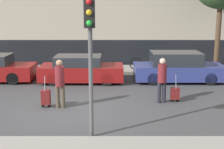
{
  "coord_description": "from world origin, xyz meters",
  "views": [
    {
      "loc": [
        1.5,
        -10.62,
        3.63
      ],
      "look_at": [
        1.51,
        1.8,
        0.95
      ],
      "focal_mm": 50.0,
      "sensor_mm": 36.0,
      "label": 1
    }
  ],
  "objects_px": {
    "trolley_left": "(45,97)",
    "parked_bicycle": "(145,63)",
    "parked_car_2": "(177,68)",
    "trolley_right": "(175,93)",
    "pedestrian_left": "(59,81)",
    "pedestrian_right": "(162,78)",
    "traffic_light": "(90,40)",
    "parked_car_1": "(81,70)"
  },
  "relations": [
    {
      "from": "trolley_left",
      "to": "parked_bicycle",
      "type": "distance_m",
      "value": 7.83
    },
    {
      "from": "pedestrian_left",
      "to": "pedestrian_right",
      "type": "distance_m",
      "value": 3.87
    },
    {
      "from": "pedestrian_left",
      "to": "pedestrian_right",
      "type": "relative_size",
      "value": 1.03
    },
    {
      "from": "parked_car_1",
      "to": "traffic_light",
      "type": "relative_size",
      "value": 1.04
    },
    {
      "from": "pedestrian_left",
      "to": "parked_bicycle",
      "type": "height_order",
      "value": "pedestrian_left"
    },
    {
      "from": "parked_car_2",
      "to": "pedestrian_left",
      "type": "height_order",
      "value": "pedestrian_left"
    },
    {
      "from": "pedestrian_left",
      "to": "traffic_light",
      "type": "relative_size",
      "value": 0.46
    },
    {
      "from": "trolley_left",
      "to": "trolley_right",
      "type": "distance_m",
      "value": 4.96
    },
    {
      "from": "pedestrian_right",
      "to": "traffic_light",
      "type": "xyz_separation_m",
      "value": [
        -2.51,
        -3.38,
        1.78
      ]
    },
    {
      "from": "trolley_left",
      "to": "trolley_right",
      "type": "xyz_separation_m",
      "value": [
        4.91,
        0.68,
        -0.05
      ]
    },
    {
      "from": "trolley_right",
      "to": "parked_bicycle",
      "type": "xyz_separation_m",
      "value": [
        -0.58,
        5.84,
        0.15
      ]
    },
    {
      "from": "trolley_left",
      "to": "traffic_light",
      "type": "xyz_separation_m",
      "value": [
        1.86,
        -2.78,
        2.39
      ]
    },
    {
      "from": "parked_car_1",
      "to": "traffic_light",
      "type": "distance_m",
      "value": 7.22
    },
    {
      "from": "traffic_light",
      "to": "trolley_right",
      "type": "bearing_deg",
      "value": 48.67
    },
    {
      "from": "pedestrian_left",
      "to": "parked_bicycle",
      "type": "bearing_deg",
      "value": 65.29
    },
    {
      "from": "pedestrian_left",
      "to": "trolley_right",
      "type": "relative_size",
      "value": 1.63
    },
    {
      "from": "traffic_light",
      "to": "parked_car_1",
      "type": "bearing_deg",
      "value": 97.94
    },
    {
      "from": "trolley_left",
      "to": "traffic_light",
      "type": "relative_size",
      "value": 0.31
    },
    {
      "from": "pedestrian_right",
      "to": "parked_bicycle",
      "type": "height_order",
      "value": "pedestrian_right"
    },
    {
      "from": "pedestrian_left",
      "to": "trolley_right",
      "type": "height_order",
      "value": "pedestrian_left"
    },
    {
      "from": "pedestrian_right",
      "to": "parked_bicycle",
      "type": "relative_size",
      "value": 0.99
    },
    {
      "from": "parked_car_1",
      "to": "trolley_left",
      "type": "distance_m",
      "value": 4.15
    },
    {
      "from": "parked_car_1",
      "to": "pedestrian_left",
      "type": "height_order",
      "value": "pedestrian_left"
    },
    {
      "from": "parked_car_1",
      "to": "parked_car_2",
      "type": "height_order",
      "value": "parked_car_2"
    },
    {
      "from": "trolley_left",
      "to": "trolley_right",
      "type": "height_order",
      "value": "trolley_left"
    },
    {
      "from": "pedestrian_right",
      "to": "pedestrian_left",
      "type": "bearing_deg",
      "value": 0.38
    },
    {
      "from": "trolley_left",
      "to": "pedestrian_right",
      "type": "bearing_deg",
      "value": 7.78
    },
    {
      "from": "parked_car_1",
      "to": "pedestrian_right",
      "type": "bearing_deg",
      "value": -44.93
    },
    {
      "from": "pedestrian_left",
      "to": "trolley_left",
      "type": "xyz_separation_m",
      "value": [
        -0.55,
        0.05,
        -0.64
      ]
    },
    {
      "from": "parked_car_2",
      "to": "parked_car_1",
      "type": "bearing_deg",
      "value": -178.2
    },
    {
      "from": "parked_car_1",
      "to": "parked_car_2",
      "type": "relative_size",
      "value": 0.93
    },
    {
      "from": "parked_car_1",
      "to": "pedestrian_left",
      "type": "xyz_separation_m",
      "value": [
        -0.36,
        -4.09,
        0.4
      ]
    },
    {
      "from": "pedestrian_left",
      "to": "trolley_right",
      "type": "distance_m",
      "value": 4.47
    },
    {
      "from": "parked_car_1",
      "to": "trolley_right",
      "type": "distance_m",
      "value": 5.23
    },
    {
      "from": "parked_car_2",
      "to": "trolley_right",
      "type": "height_order",
      "value": "parked_car_2"
    },
    {
      "from": "trolley_right",
      "to": "pedestrian_left",
      "type": "bearing_deg",
      "value": -170.46
    },
    {
      "from": "parked_car_2",
      "to": "trolley_right",
      "type": "bearing_deg",
      "value": -102.99
    },
    {
      "from": "pedestrian_left",
      "to": "pedestrian_right",
      "type": "height_order",
      "value": "pedestrian_left"
    },
    {
      "from": "parked_car_2",
      "to": "traffic_light",
      "type": "xyz_separation_m",
      "value": [
        -3.86,
        -6.98,
        2.1
      ]
    },
    {
      "from": "pedestrian_left",
      "to": "pedestrian_right",
      "type": "xyz_separation_m",
      "value": [
        3.82,
        0.65,
        -0.03
      ]
    },
    {
      "from": "parked_car_2",
      "to": "parked_bicycle",
      "type": "xyz_separation_m",
      "value": [
        -1.39,
        2.33,
        -0.19
      ]
    },
    {
      "from": "traffic_light",
      "to": "parked_bicycle",
      "type": "relative_size",
      "value": 2.21
    }
  ]
}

